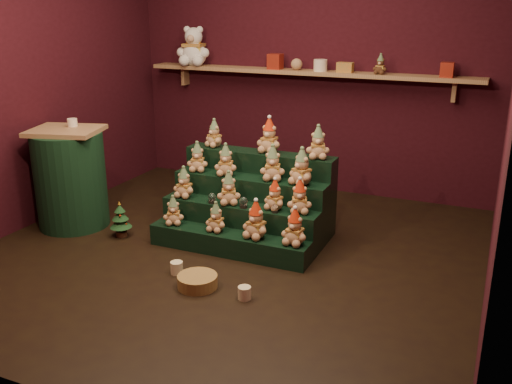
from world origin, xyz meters
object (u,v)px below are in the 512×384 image
at_px(riser_tier_front, 228,243).
at_px(mug_right, 244,293).
at_px(side_table, 70,178).
at_px(mini_christmas_tree, 120,219).
at_px(wicker_basket, 197,281).
at_px(white_bear, 194,41).
at_px(snow_globe_c, 275,208).
at_px(mug_left, 177,268).
at_px(snow_globe_a, 212,198).
at_px(brown_bear, 380,64).
at_px(snow_globe_b, 243,202).

xyz_separation_m(riser_tier_front, mug_right, (0.45, -0.65, -0.04)).
bearing_deg(side_table, mini_christmas_tree, -21.00).
relative_size(wicker_basket, white_bear, 0.55).
relative_size(snow_globe_c, side_table, 0.08).
bearing_deg(mug_right, mini_christmas_tree, 158.29).
relative_size(mug_left, wicker_basket, 0.33).
distance_m(riser_tier_front, snow_globe_a, 0.42).
bearing_deg(white_bear, mini_christmas_tree, -90.52).
bearing_deg(mug_left, snow_globe_a, 92.80).
xyz_separation_m(mini_christmas_tree, brown_bear, (1.83, 1.89, 1.26)).
xyz_separation_m(mug_left, wicker_basket, (0.26, -0.13, -0.00)).
xyz_separation_m(mug_right, brown_bear, (0.34, 2.48, 1.37)).
bearing_deg(snow_globe_c, mug_right, -83.01).
relative_size(side_table, brown_bear, 4.78).
xyz_separation_m(snow_globe_c, wicker_basket, (-0.29, -0.79, -0.35)).
relative_size(mini_christmas_tree, mug_right, 3.54).
relative_size(riser_tier_front, snow_globe_b, 14.71).
relative_size(riser_tier_front, white_bear, 2.60).
height_order(mug_left, white_bear, white_bear).
bearing_deg(snow_globe_c, snow_globe_a, -180.00).
distance_m(mug_left, white_bear, 3.01).
xyz_separation_m(riser_tier_front, mini_christmas_tree, (-1.04, -0.06, 0.07)).
bearing_deg(wicker_basket, white_bear, 119.13).
bearing_deg(snow_globe_b, riser_tier_front, -112.63).
bearing_deg(white_bear, mug_left, -73.14).
distance_m(snow_globe_b, white_bear, 2.47).
bearing_deg(side_table, mug_left, -34.85).
relative_size(mug_right, wicker_basket, 0.32).
xyz_separation_m(snow_globe_a, mug_right, (0.68, -0.81, -0.36)).
bearing_deg(snow_globe_a, snow_globe_b, 0.00).
distance_m(snow_globe_b, mug_right, 0.97).
distance_m(snow_globe_a, side_table, 1.39).
height_order(riser_tier_front, brown_bear, brown_bear).
height_order(riser_tier_front, mini_christmas_tree, mini_christmas_tree).
bearing_deg(wicker_basket, snow_globe_a, 110.03).
relative_size(mug_left, white_bear, 0.18).
relative_size(riser_tier_front, mini_christmas_tree, 4.23).
height_order(snow_globe_a, snow_globe_c, snow_globe_a).
distance_m(mini_christmas_tree, wicker_basket, 1.24).
relative_size(mini_christmas_tree, white_bear, 0.62).
bearing_deg(mug_right, white_bear, 125.38).
distance_m(mini_christmas_tree, brown_bear, 2.91).
bearing_deg(mini_christmas_tree, snow_globe_a, 15.07).
relative_size(wicker_basket, brown_bear, 1.54).
bearing_deg(snow_globe_c, riser_tier_front, -155.39).
distance_m(snow_globe_c, brown_bear, 2.01).
relative_size(riser_tier_front, snow_globe_c, 18.43).
xyz_separation_m(snow_globe_a, mug_left, (0.03, -0.66, -0.36)).
height_order(snow_globe_c, brown_bear, brown_bear).
relative_size(snow_globe_a, wicker_basket, 0.30).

